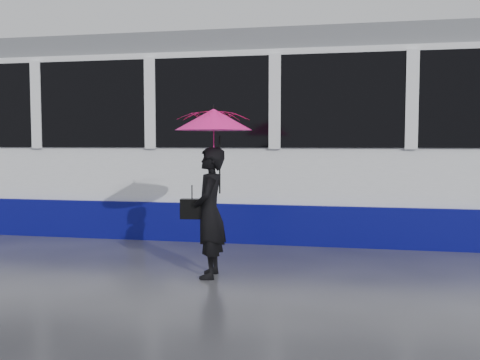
# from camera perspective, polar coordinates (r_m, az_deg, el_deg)

# --- Properties ---
(ground) EXTENTS (90.00, 90.00, 0.00)m
(ground) POSITION_cam_1_polar(r_m,az_deg,el_deg) (7.31, -4.69, -8.47)
(ground) COLOR #27272C
(ground) RESTS_ON ground
(rails) EXTENTS (34.00, 1.51, 0.02)m
(rails) POSITION_cam_1_polar(r_m,az_deg,el_deg) (9.69, -0.62, -5.29)
(rails) COLOR #3F3D38
(rails) RESTS_ON ground
(tram) EXTENTS (26.00, 2.56, 3.35)m
(tram) POSITION_cam_1_polar(r_m,az_deg,el_deg) (9.46, 19.96, 4.14)
(tram) COLOR white
(tram) RESTS_ON ground
(woman) EXTENTS (0.43, 0.60, 1.52)m
(woman) POSITION_cam_1_polar(r_m,az_deg,el_deg) (6.26, -3.25, -3.49)
(woman) COLOR black
(woman) RESTS_ON ground
(umbrella) EXTENTS (1.00, 1.00, 1.03)m
(umbrella) POSITION_cam_1_polar(r_m,az_deg,el_deg) (6.19, -2.83, 4.86)
(umbrella) COLOR #FF157E
(umbrella) RESTS_ON ground
(handbag) EXTENTS (0.28, 0.15, 0.42)m
(handbag) POSITION_cam_1_polar(r_m,az_deg,el_deg) (6.33, -5.14, -3.07)
(handbag) COLOR black
(handbag) RESTS_ON ground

